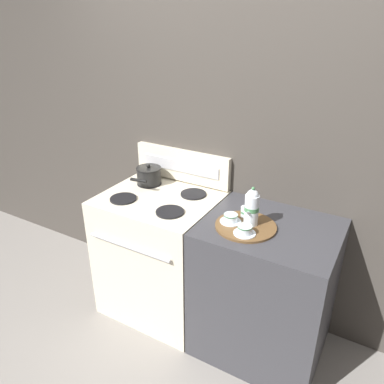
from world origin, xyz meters
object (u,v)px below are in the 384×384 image
Objects in this scene: stove at (161,254)px; teacup_left at (231,218)px; saucepan at (149,175)px; teapot at (252,207)px; teacup_right at (245,230)px; serving_tray at (246,226)px; creamer_jug at (246,212)px.

stove is 0.76m from teacup_left.
teacup_left is (0.76, -0.23, -0.03)m from saucepan.
teacup_left is (-0.11, -0.04, -0.09)m from teapot.
stove is 0.87m from teacup_right.
teacup_left is at bearing -8.54° from stove.
teacup_left is (-0.09, -0.01, 0.03)m from serving_tray.
teapot is 0.15m from teacup_left.
saucepan is at bearing 141.74° from stove.
creamer_jug is at bearing 114.16° from serving_tray.
serving_tray is at bearing 108.36° from teacup_right.
saucepan is at bearing 165.31° from serving_tray.
teacup_right is 0.20m from creamer_jug.
stove is at bearing -178.34° from creamer_jug.
teacup_left reaches higher than stove.
stove is 0.82m from serving_tray.
teapot reaches higher than serving_tray.
creamer_jug reaches higher than teacup_left.
creamer_jug is (-0.04, 0.09, 0.04)m from serving_tray.
serving_tray is 2.83× the size of teacup_left.
teacup_left is 1.96× the size of creamer_jug.
teapot is 1.89× the size of teacup_right.
teacup_left is at bearing -115.91° from creamer_jug.
teapot reaches higher than teacup_left.
teacup_right is (0.88, -0.32, -0.03)m from saucepan.
stove is 0.80m from creamer_jug.
teapot is at bearing -4.25° from stove.
teapot is at bearing -12.79° from saucepan.
saucepan is 0.72× the size of serving_tray.
stove is 3.94× the size of teapot.
teacup_right is at bearing -71.64° from serving_tray.
teacup_left is 0.12m from creamer_jug.
teapot reaches higher than stove.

